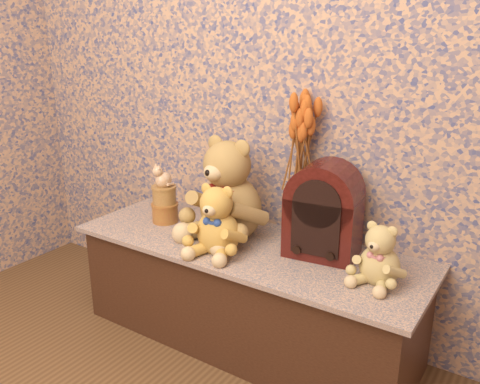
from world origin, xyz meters
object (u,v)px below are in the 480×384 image
at_px(ceramic_vase, 299,212).
at_px(cat_figurine, 163,175).
at_px(teddy_large, 230,183).
at_px(teddy_medium, 218,216).
at_px(biscuit_tin_lower, 165,213).
at_px(teddy_small, 381,251).
at_px(cathedral_radio, 324,209).

distance_m(ceramic_vase, cat_figurine, 0.63).
bearing_deg(ceramic_vase, teddy_large, -152.36).
xyz_separation_m(teddy_medium, biscuit_tin_lower, (-0.39, 0.12, -0.11)).
bearing_deg(cat_figurine, teddy_medium, 3.46).
height_order(teddy_small, biscuit_tin_lower, teddy_small).
bearing_deg(cathedral_radio, teddy_small, -28.78).
height_order(ceramic_vase, biscuit_tin_lower, ceramic_vase).
relative_size(ceramic_vase, cat_figurine, 2.00).
bearing_deg(biscuit_tin_lower, cathedral_radio, 5.98).
bearing_deg(cat_figurine, teddy_large, 28.71).
distance_m(ceramic_vase, biscuit_tin_lower, 0.62).
relative_size(ceramic_vase, biscuit_tin_lower, 1.89).
xyz_separation_m(teddy_large, teddy_small, (0.68, -0.07, -0.11)).
height_order(teddy_large, ceramic_vase, teddy_large).
xyz_separation_m(teddy_large, ceramic_vase, (0.26, 0.13, -0.12)).
bearing_deg(biscuit_tin_lower, ceramic_vase, 16.92).
bearing_deg(biscuit_tin_lower, teddy_small, -1.41).
bearing_deg(teddy_large, ceramic_vase, 33.44).
distance_m(cathedral_radio, biscuit_tin_lower, 0.77).
relative_size(teddy_small, biscuit_tin_lower, 2.01).
distance_m(teddy_small, cat_figurine, 1.02).
distance_m(teddy_medium, cathedral_radio, 0.41).
bearing_deg(teddy_large, teddy_medium, -65.50).
bearing_deg(cathedral_radio, cat_figurine, 178.60).
xyz_separation_m(cathedral_radio, biscuit_tin_lower, (-0.75, -0.08, -0.14)).
height_order(teddy_large, cat_figurine, teddy_large).
xyz_separation_m(ceramic_vase, biscuit_tin_lower, (-0.59, -0.18, -0.07)).
height_order(teddy_large, cathedral_radio, teddy_large).
xyz_separation_m(teddy_large, cathedral_radio, (0.41, 0.03, -0.04)).
bearing_deg(cat_figurine, ceramic_vase, 37.88).
bearing_deg(cat_figurine, biscuit_tin_lower, 0.00).
bearing_deg(teddy_medium, cat_figurine, 154.61).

